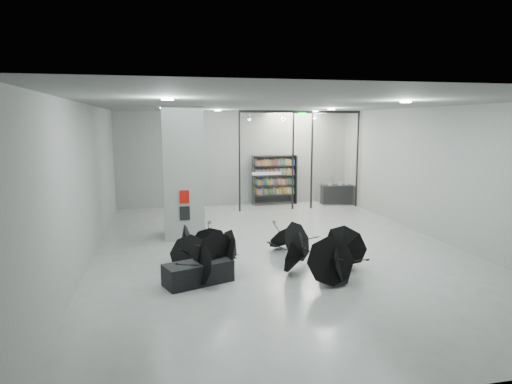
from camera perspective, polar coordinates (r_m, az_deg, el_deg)
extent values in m
plane|color=gray|center=(12.74, 2.77, -7.22)|extent=(14.00, 14.00, 0.00)
cube|color=slate|center=(12.25, 2.91, 11.07)|extent=(10.00, 14.00, 0.02)
cube|color=slate|center=(19.15, -2.61, 4.30)|extent=(10.00, 0.02, 4.00)
cube|color=slate|center=(5.97, 20.64, -6.56)|extent=(10.00, 0.02, 4.00)
cube|color=slate|center=(12.05, -20.78, 1.01)|extent=(0.02, 14.00, 4.00)
cube|color=slate|center=(14.46, 22.37, 2.14)|extent=(0.02, 14.00, 4.00)
cube|color=slate|center=(13.92, -9.34, 2.46)|extent=(1.20, 1.20, 4.00)
cube|color=#A50A07|center=(13.39, -9.13, -0.60)|extent=(0.28, 0.04, 0.38)
cube|color=black|center=(13.48, -9.08, -2.69)|extent=(0.30, 0.03, 0.42)
cube|color=#0CE533|center=(18.01, 5.93, 9.76)|extent=(0.30, 0.06, 0.15)
cube|color=silver|center=(17.88, 1.36, 3.98)|extent=(2.20, 0.02, 3.95)
cube|color=silver|center=(18.77, 10.02, 4.08)|extent=(2.00, 0.02, 3.95)
cube|color=black|center=(17.66, -2.12, 3.91)|extent=(0.06, 0.06, 4.00)
cube|color=black|center=(18.17, 4.74, 4.03)|extent=(0.06, 0.06, 4.00)
cube|color=black|center=(18.42, 7.13, 4.05)|extent=(0.06, 0.06, 4.00)
cube|color=black|center=(19.17, 12.80, 4.09)|extent=(0.06, 0.06, 4.00)
cube|color=black|center=(18.20, 5.74, 10.17)|extent=(5.00, 0.08, 0.10)
cube|color=black|center=(10.11, -7.39, -10.18)|extent=(1.62, 1.12, 0.48)
cube|color=black|center=(19.73, 10.33, -0.34)|extent=(1.45, 0.76, 0.83)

